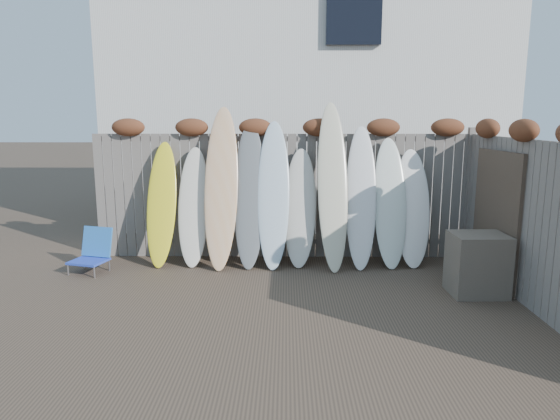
{
  "coord_description": "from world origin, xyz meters",
  "views": [
    {
      "loc": [
        0.08,
        -5.54,
        2.26
      ],
      "look_at": [
        0.0,
        1.2,
        1.0
      ],
      "focal_mm": 32.0,
      "sensor_mm": 36.0,
      "label": 1
    }
  ],
  "objects_px": {
    "wooden_crate": "(478,264)",
    "lattice_panel": "(496,219)",
    "surfboard_0": "(162,204)",
    "beach_chair": "(93,251)"
  },
  "relations": [
    {
      "from": "beach_chair",
      "to": "wooden_crate",
      "type": "distance_m",
      "value": 5.41
    },
    {
      "from": "beach_chair",
      "to": "wooden_crate",
      "type": "xyz_separation_m",
      "value": [
        5.33,
        -0.92,
        0.1
      ]
    },
    {
      "from": "wooden_crate",
      "to": "beach_chair",
      "type": "bearing_deg",
      "value": 170.17
    },
    {
      "from": "beach_chair",
      "to": "wooden_crate",
      "type": "height_order",
      "value": "wooden_crate"
    },
    {
      "from": "wooden_crate",
      "to": "lattice_panel",
      "type": "relative_size",
      "value": 0.44
    },
    {
      "from": "wooden_crate",
      "to": "lattice_panel",
      "type": "height_order",
      "value": "lattice_panel"
    },
    {
      "from": "lattice_panel",
      "to": "surfboard_0",
      "type": "height_order",
      "value": "surfboard_0"
    },
    {
      "from": "lattice_panel",
      "to": "surfboard_0",
      "type": "xyz_separation_m",
      "value": [
        -4.75,
        0.9,
        0.03
      ]
    },
    {
      "from": "wooden_crate",
      "to": "lattice_panel",
      "type": "xyz_separation_m",
      "value": [
        0.37,
        0.43,
        0.51
      ]
    },
    {
      "from": "wooden_crate",
      "to": "surfboard_0",
      "type": "relative_size",
      "value": 0.4
    }
  ]
}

